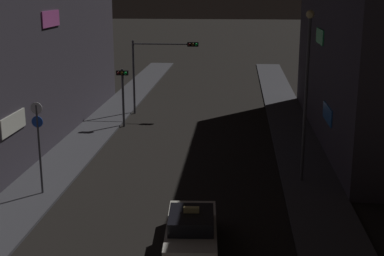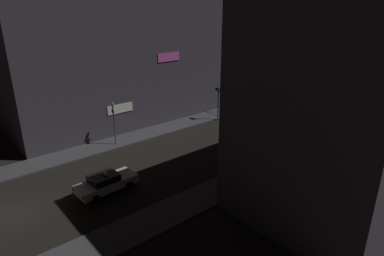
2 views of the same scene
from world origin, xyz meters
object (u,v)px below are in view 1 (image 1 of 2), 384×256
sign_pole_left (39,140)px  street_lamp_near_block (307,83)px  traffic_light_left_kerb (123,86)px  traffic_light_overhead (158,61)px  taxi (191,229)px

sign_pole_left → street_lamp_near_block: street_lamp_near_block is taller
traffic_light_left_kerb → street_lamp_near_block: size_ratio=0.49×
traffic_light_overhead → sign_pole_left: traffic_light_overhead is taller
traffic_light_left_kerb → sign_pole_left: bearing=-95.1°
traffic_light_overhead → street_lamp_near_block: size_ratio=0.67×
taxi → traffic_light_overhead: (-4.24, 21.19, 3.23)m
traffic_light_left_kerb → taxi: bearing=-70.6°
taxi → traffic_light_left_kerb: bearing=109.4°
traffic_light_overhead → traffic_light_left_kerb: bearing=-115.1°
traffic_light_left_kerb → sign_pole_left: sign_pole_left is taller
taxi → street_lamp_near_block: 9.62m
street_lamp_near_block → traffic_light_left_kerb: bearing=137.3°
taxi → traffic_light_left_kerb: (-6.08, 17.25, 2.07)m
traffic_light_left_kerb → street_lamp_near_block: 14.88m
taxi → sign_pole_left: sign_pole_left is taller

